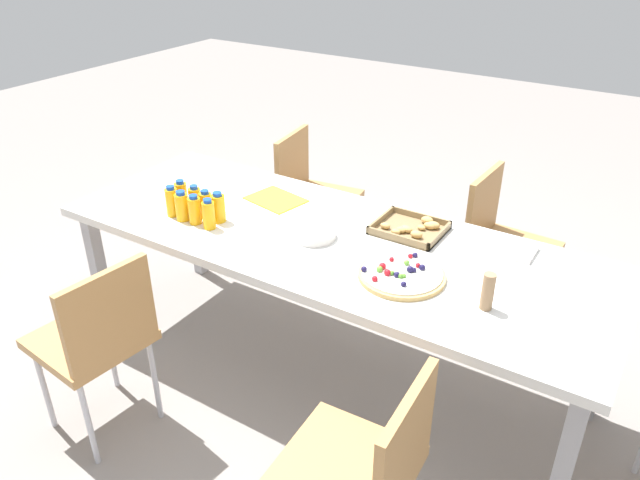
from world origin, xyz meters
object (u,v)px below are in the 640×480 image
(chair_near_left, at_px, (98,335))
(plate_stack, at_px, (314,234))
(chair_far_left, at_px, (310,190))
(snack_tray, at_px, (411,228))
(chair_near_right, at_px, (366,467))
(juice_bottle_5, at_px, (195,200))
(juice_bottle_3, at_px, (209,215))
(juice_bottle_6, at_px, (206,205))
(party_table, at_px, (328,248))
(juice_bottle_1, at_px, (182,206))
(cardboard_tube, at_px, (488,291))
(juice_bottle_0, at_px, (172,202))
(juice_bottle_4, at_px, (181,196))
(paper_folder, at_px, (276,199))
(juice_bottle_7, at_px, (218,208))
(napkin_stack, at_px, (516,250))
(chair_far_right, at_px, (501,238))
(juice_bottle_2, at_px, (195,210))
(fruit_pizza, at_px, (401,274))

(chair_near_left, relative_size, plate_stack, 4.52)
(chair_far_left, relative_size, snack_tray, 2.84)
(chair_near_right, bearing_deg, juice_bottle_5, 59.12)
(juice_bottle_3, relative_size, juice_bottle_6, 1.04)
(party_table, distance_m, juice_bottle_1, 0.68)
(chair_near_left, height_order, juice_bottle_1, juice_bottle_1)
(cardboard_tube, bearing_deg, juice_bottle_0, -178.02)
(chair_near_left, height_order, cardboard_tube, cardboard_tube)
(juice_bottle_4, height_order, paper_folder, juice_bottle_4)
(juice_bottle_7, bearing_deg, napkin_stack, 19.65)
(chair_near_right, distance_m, juice_bottle_1, 1.43)
(party_table, distance_m, chair_far_left, 1.03)
(chair_far_left, bearing_deg, chair_near_right, 30.40)
(juice_bottle_4, bearing_deg, snack_tray, 20.57)
(juice_bottle_7, bearing_deg, juice_bottle_3, -83.58)
(napkin_stack, bearing_deg, chair_far_right, 110.14)
(party_table, bearing_deg, juice_bottle_2, -159.50)
(juice_bottle_7, bearing_deg, chair_near_left, -96.56)
(juice_bottle_0, distance_m, juice_bottle_4, 0.07)
(juice_bottle_1, bearing_deg, juice_bottle_2, 3.50)
(party_table, bearing_deg, juice_bottle_1, -161.28)
(juice_bottle_2, xyz_separation_m, paper_folder, (0.16, 0.39, -0.06))
(paper_folder, bearing_deg, napkin_stack, 5.93)
(party_table, distance_m, chair_near_right, 1.04)
(juice_bottle_2, distance_m, juice_bottle_6, 0.07)
(paper_folder, bearing_deg, juice_bottle_6, -115.97)
(juice_bottle_5, relative_size, cardboard_tube, 0.97)
(juice_bottle_2, height_order, juice_bottle_5, same)
(juice_bottle_3, bearing_deg, chair_far_right, 45.85)
(juice_bottle_2, relative_size, juice_bottle_4, 0.93)
(chair_far_left, relative_size, juice_bottle_5, 6.09)
(chair_near_right, height_order, plate_stack, chair_near_right)
(chair_near_left, distance_m, juice_bottle_7, 0.74)
(chair_near_left, xyz_separation_m, cardboard_tube, (1.31, 0.65, 0.31))
(chair_near_left, bearing_deg, chair_far_right, -27.77)
(party_table, relative_size, chair_far_left, 2.92)
(fruit_pizza, xyz_separation_m, paper_folder, (-0.81, 0.31, -0.01))
(chair_near_left, xyz_separation_m, juice_bottle_7, (0.08, 0.67, 0.30))
(juice_bottle_0, relative_size, juice_bottle_7, 1.03)
(juice_bottle_4, xyz_separation_m, cardboard_tube, (1.46, -0.02, 0.00))
(juice_bottle_2, bearing_deg, party_table, 20.50)
(juice_bottle_6, height_order, cardboard_tube, cardboard_tube)
(juice_bottle_4, distance_m, napkin_stack, 1.50)
(juice_bottle_4, relative_size, juice_bottle_7, 1.05)
(chair_near_right, distance_m, juice_bottle_0, 1.50)
(juice_bottle_6, xyz_separation_m, juice_bottle_7, (0.07, 0.00, 0.00))
(juice_bottle_4, distance_m, juice_bottle_5, 0.08)
(party_table, relative_size, chair_near_right, 2.92)
(chair_near_left, distance_m, chair_far_right, 1.96)
(juice_bottle_7, xyz_separation_m, napkin_stack, (1.21, 0.43, -0.06))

